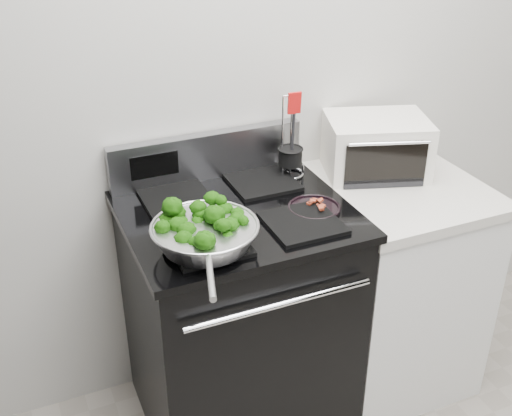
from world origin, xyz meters
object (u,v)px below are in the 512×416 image
skillet (205,234)px  toaster_oven (376,146)px  bacon_plate (314,205)px  utensil_holder (290,160)px  gas_range (239,316)px

skillet → toaster_oven: size_ratio=1.16×
bacon_plate → utensil_holder: size_ratio=0.55×
gas_range → bacon_plate: bearing=-20.6°
gas_range → bacon_plate: (0.25, -0.10, 0.48)m
utensil_holder → toaster_oven: utensil_holder is taller
bacon_plate → toaster_oven: size_ratio=0.40×
bacon_plate → skillet: bearing=-168.1°
toaster_oven → bacon_plate: bearing=-131.5°
bacon_plate → utensil_holder: utensil_holder is taller
skillet → toaster_oven: toaster_oven is taller
skillet → utensil_holder: (0.48, 0.38, 0.01)m
gas_range → bacon_plate: gas_range is taller
toaster_oven → utensil_holder: bearing=-170.2°
utensil_holder → gas_range: bearing=-144.1°
bacon_plate → toaster_oven: (0.40, 0.24, 0.07)m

